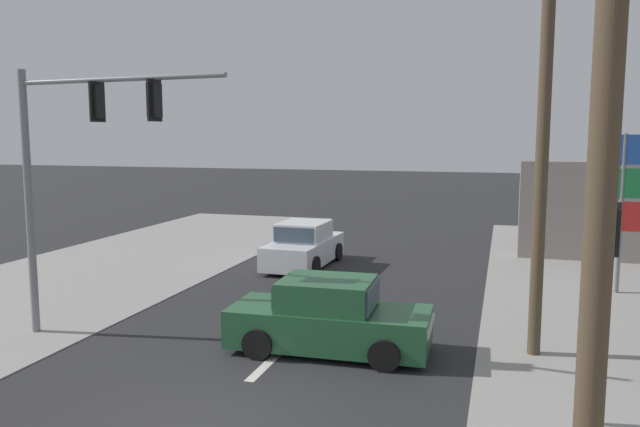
% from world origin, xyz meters
% --- Properties ---
extents(ground_plane, '(140.00, 140.00, 0.00)m').
position_xyz_m(ground_plane, '(0.00, 0.00, 0.00)').
color(ground_plane, '#28282B').
extents(lane_dash_mid, '(0.20, 2.40, 0.01)m').
position_xyz_m(lane_dash_mid, '(0.00, 3.00, 0.00)').
color(lane_dash_mid, silver).
rests_on(lane_dash_mid, ground).
extents(lane_dash_far, '(0.20, 2.40, 0.01)m').
position_xyz_m(lane_dash_far, '(0.00, 8.00, 0.00)').
color(lane_dash_far, silver).
rests_on(lane_dash_far, ground).
extents(utility_pole_foreground_right, '(3.78, 0.35, 8.76)m').
position_xyz_m(utility_pole_foreground_right, '(5.09, -2.66, 4.73)').
color(utility_pole_foreground_right, '#4C3D2B').
rests_on(utility_pole_foreground_right, ground).
extents(utility_pole_midground_right, '(3.78, 0.50, 10.95)m').
position_xyz_m(utility_pole_midground_right, '(5.02, 4.83, 5.85)').
color(utility_pole_midground_right, '#4C3D2B').
rests_on(utility_pole_midground_right, ground).
extents(traffic_signal_mast, '(5.27, 0.66, 6.00)m').
position_xyz_m(traffic_signal_mast, '(-4.62, 3.00, 4.15)').
color(traffic_signal_mast, slate).
rests_on(traffic_signal_mast, ground).
extents(pedestal_signal_right_kerb, '(0.44, 0.30, 3.56)m').
position_xyz_m(pedestal_signal_right_kerb, '(5.91, 1.72, 2.42)').
color(pedestal_signal_right_kerb, slate).
rests_on(pedestal_signal_right_kerb, ground).
extents(sedan_oncoming_mid, '(4.29, 1.99, 1.56)m').
position_xyz_m(sedan_oncoming_mid, '(0.98, 3.83, 0.70)').
color(sedan_oncoming_mid, '#235633').
rests_on(sedan_oncoming_mid, ground).
extents(sedan_kerbside_parked, '(1.99, 4.29, 1.56)m').
position_xyz_m(sedan_kerbside_parked, '(-2.20, 11.89, 0.70)').
color(sedan_kerbside_parked, silver).
rests_on(sedan_kerbside_parked, ground).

